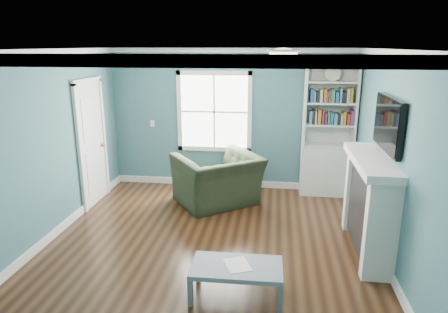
# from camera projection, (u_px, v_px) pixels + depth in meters

# --- Properties ---
(floor) EXTENTS (5.00, 5.00, 0.00)m
(floor) POSITION_uv_depth(u_px,v_px,m) (209.00, 248.00, 5.40)
(floor) COLOR black
(floor) RESTS_ON ground
(room_walls) EXTENTS (5.00, 5.00, 5.00)m
(room_walls) POSITION_uv_depth(u_px,v_px,m) (207.00, 134.00, 4.97)
(room_walls) COLOR #3F6877
(room_walls) RESTS_ON ground
(trim) EXTENTS (4.50, 5.00, 2.60)m
(trim) POSITION_uv_depth(u_px,v_px,m) (208.00, 160.00, 5.07)
(trim) COLOR white
(trim) RESTS_ON ground
(window) EXTENTS (1.40, 0.06, 1.50)m
(window) POSITION_uv_depth(u_px,v_px,m) (214.00, 112.00, 7.42)
(window) COLOR white
(window) RESTS_ON room_walls
(bookshelf) EXTENTS (0.90, 0.35, 2.31)m
(bookshelf) POSITION_uv_depth(u_px,v_px,m) (327.00, 145.00, 7.13)
(bookshelf) COLOR silver
(bookshelf) RESTS_ON ground
(fireplace) EXTENTS (0.44, 1.58, 1.30)m
(fireplace) POSITION_uv_depth(u_px,v_px,m) (369.00, 206.00, 5.16)
(fireplace) COLOR black
(fireplace) RESTS_ON ground
(tv) EXTENTS (0.06, 1.10, 0.65)m
(tv) POSITION_uv_depth(u_px,v_px,m) (388.00, 124.00, 4.85)
(tv) COLOR black
(tv) RESTS_ON fireplace
(door) EXTENTS (0.12, 0.98, 2.17)m
(door) POSITION_uv_depth(u_px,v_px,m) (92.00, 142.00, 6.72)
(door) COLOR silver
(door) RESTS_ON ground
(ceiling_fixture) EXTENTS (0.38, 0.38, 0.15)m
(ceiling_fixture) POSITION_uv_depth(u_px,v_px,m) (283.00, 54.00, 4.69)
(ceiling_fixture) COLOR white
(ceiling_fixture) RESTS_ON room_walls
(light_switch) EXTENTS (0.08, 0.01, 0.12)m
(light_switch) POSITION_uv_depth(u_px,v_px,m) (152.00, 123.00, 7.64)
(light_switch) COLOR white
(light_switch) RESTS_ON room_walls
(recliner) EXTENTS (1.56, 1.46, 1.14)m
(recliner) POSITION_uv_depth(u_px,v_px,m) (218.00, 172.00, 6.79)
(recliner) COLOR black
(recliner) RESTS_ON ground
(coffee_table) EXTENTS (0.99, 0.55, 0.36)m
(coffee_table) POSITION_uv_depth(u_px,v_px,m) (237.00, 269.00, 4.31)
(coffee_table) COLOR #525A62
(coffee_table) RESTS_ON ground
(paper_sheet) EXTENTS (0.35, 0.38, 0.00)m
(paper_sheet) POSITION_uv_depth(u_px,v_px,m) (237.00, 265.00, 4.31)
(paper_sheet) COLOR white
(paper_sheet) RESTS_ON coffee_table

